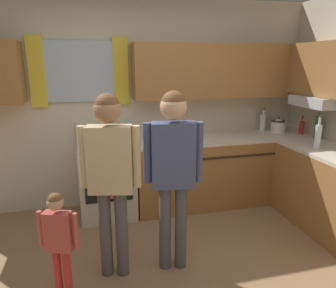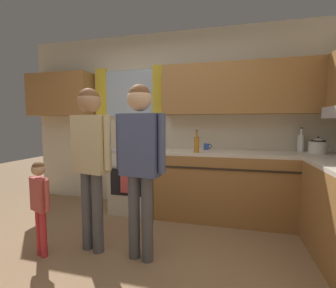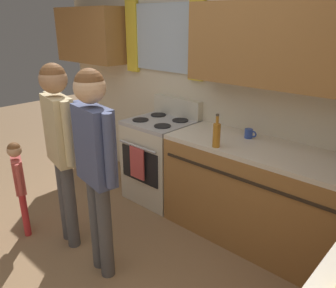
# 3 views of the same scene
# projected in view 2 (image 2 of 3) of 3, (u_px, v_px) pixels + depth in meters

# --- Properties ---
(ground_plane) EXTENTS (12.00, 12.00, 0.00)m
(ground_plane) POSITION_uv_depth(u_px,v_px,m) (112.00, 280.00, 1.94)
(ground_plane) COLOR #93704C
(back_wall_unit) EXTENTS (4.60, 0.42, 2.60)m
(back_wall_unit) POSITION_uv_depth(u_px,v_px,m) (173.00, 110.00, 3.55)
(back_wall_unit) COLOR beige
(back_wall_unit) RESTS_ON ground
(kitchen_counter_run) EXTENTS (2.34, 2.12, 0.90)m
(kitchen_counter_run) POSITION_uv_depth(u_px,v_px,m) (281.00, 198.00, 2.62)
(kitchen_counter_run) COLOR #9E6B38
(kitchen_counter_run) RESTS_ON ground
(stove_oven) EXTENTS (0.65, 0.67, 1.10)m
(stove_oven) POSITION_uv_depth(u_px,v_px,m) (138.00, 178.00, 3.48)
(stove_oven) COLOR beige
(stove_oven) RESTS_ON ground
(bottle_oil_amber) EXTENTS (0.06, 0.06, 0.29)m
(bottle_oil_amber) POSITION_uv_depth(u_px,v_px,m) (197.00, 144.00, 2.97)
(bottle_oil_amber) COLOR #B27223
(bottle_oil_amber) RESTS_ON kitchen_counter_run
(bottle_milk_white) EXTENTS (0.08, 0.08, 0.31)m
(bottle_milk_white) POSITION_uv_depth(u_px,v_px,m) (301.00, 142.00, 3.08)
(bottle_milk_white) COLOR white
(bottle_milk_white) RESTS_ON kitchen_counter_run
(mug_cobalt_blue) EXTENTS (0.11, 0.07, 0.08)m
(mug_cobalt_blue) POSITION_uv_depth(u_px,v_px,m) (207.00, 146.00, 3.33)
(mug_cobalt_blue) COLOR #2D479E
(mug_cobalt_blue) RESTS_ON kitchen_counter_run
(stovetop_kettle) EXTENTS (0.27, 0.20, 0.21)m
(stovetop_kettle) POSITION_uv_depth(u_px,v_px,m) (318.00, 146.00, 2.90)
(stovetop_kettle) COLOR silver
(stovetop_kettle) RESTS_ON kitchen_counter_run
(adult_holding_child) EXTENTS (0.49, 0.23, 1.60)m
(adult_holding_child) POSITION_uv_depth(u_px,v_px,m) (91.00, 150.00, 2.32)
(adult_holding_child) COLOR #4C4C51
(adult_holding_child) RESTS_ON ground
(adult_in_plaid) EXTENTS (0.50, 0.22, 1.61)m
(adult_in_plaid) POSITION_uv_depth(u_px,v_px,m) (140.00, 152.00, 2.16)
(adult_in_plaid) COLOR #4C4C51
(adult_in_plaid) RESTS_ON ground
(small_child) EXTENTS (0.29, 0.15, 0.91)m
(small_child) POSITION_uv_depth(u_px,v_px,m) (40.00, 197.00, 2.25)
(small_child) COLOR red
(small_child) RESTS_ON ground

